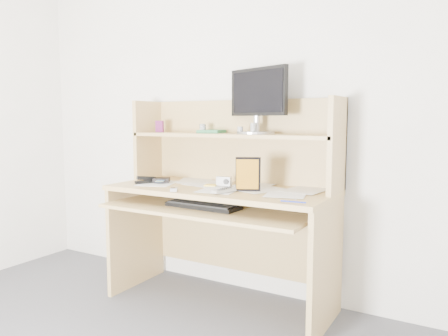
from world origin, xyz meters
The scene contains 19 objects.
back_wall centered at (0.00, 1.80, 1.25)m, with size 3.60×0.04×2.50m, color white.
desk centered at (0.00, 1.56, 0.69)m, with size 1.40×0.70×1.30m.
paper_clutter centered at (0.00, 1.48, 0.75)m, with size 1.32×0.54×0.01m, color silver.
keyboard centered at (-0.02, 1.33, 0.67)m, with size 0.46×0.18×0.03m.
tv_remote centered at (0.12, 1.33, 0.76)m, with size 0.05×0.17×0.02m, color #9C9D97.
flip_phone centered at (-0.16, 1.23, 0.77)m, with size 0.04×0.07×0.02m, color #B0B0B3.
stapler centered at (-0.52, 1.39, 0.78)m, with size 0.04×0.14×0.04m, color black.
wallet centered at (-0.45, 1.47, 0.77)m, with size 0.11×0.09×0.03m, color black.
sticky_note_pad centered at (-0.08, 1.51, 0.75)m, with size 0.07×0.07×0.01m, color #F9E941.
digital_camera centered at (0.00, 1.53, 0.78)m, with size 0.09×0.04×0.06m, color #A8A8AA.
game_case centered at (0.23, 1.41, 0.86)m, with size 0.14×0.02×0.20m, color black.
blue_pen centered at (0.58, 1.22, 0.76)m, with size 0.01×0.01×0.13m, color #1729B2.
card_box centered at (-0.57, 1.62, 1.12)m, with size 0.06×0.02×0.08m, color maroon.
shelf_book centered at (-0.17, 1.68, 1.09)m, with size 0.15×0.21×0.02m, color #388C51.
chip_stack_a centered at (-0.22, 1.64, 1.11)m, with size 0.04×0.04×0.06m, color black.
chip_stack_b centered at (0.15, 1.67, 1.11)m, with size 0.04×0.04×0.06m, color white.
chip_stack_c centered at (0.08, 1.61, 1.10)m, with size 0.04×0.04×0.05m, color black.
chip_stack_d centered at (0.17, 1.61, 1.12)m, with size 0.04×0.04×0.07m, color white.
monitor centered at (0.17, 1.66, 1.30)m, with size 0.45×0.24×0.41m.
Camera 1 is at (1.36, -0.82, 1.17)m, focal length 35.00 mm.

